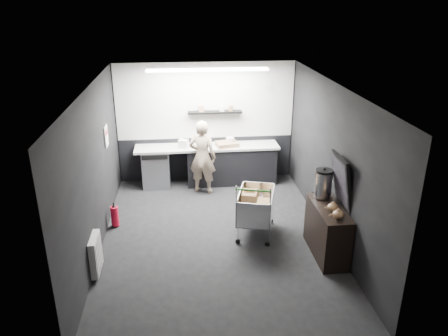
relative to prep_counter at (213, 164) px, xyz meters
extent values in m
plane|color=black|center=(-0.14, -2.42, -0.46)|extent=(5.50, 5.50, 0.00)
plane|color=silver|center=(-0.14, -2.42, 2.24)|extent=(5.50, 5.50, 0.00)
plane|color=black|center=(-0.14, 0.33, 0.89)|extent=(5.50, 0.00, 5.50)
plane|color=black|center=(-0.14, -5.17, 0.89)|extent=(5.50, 0.00, 5.50)
plane|color=black|center=(-2.14, -2.42, 0.89)|extent=(0.00, 5.50, 5.50)
plane|color=black|center=(1.86, -2.42, 0.89)|extent=(0.00, 5.50, 5.50)
cube|color=silver|center=(-0.14, 0.31, 1.39)|extent=(3.95, 0.02, 1.70)
cube|color=black|center=(-0.14, 0.31, 0.04)|extent=(3.95, 0.02, 1.00)
cube|color=black|center=(0.06, 0.20, 1.16)|extent=(1.20, 0.22, 0.04)
cylinder|color=silver|center=(1.26, 0.30, 1.69)|extent=(0.20, 0.03, 0.20)
cube|color=white|center=(-2.12, -1.12, 1.09)|extent=(0.02, 0.30, 0.40)
cube|color=red|center=(-2.11, -1.12, 1.16)|extent=(0.02, 0.22, 0.10)
cube|color=silver|center=(-2.08, -3.32, -0.11)|extent=(0.10, 0.50, 0.60)
cube|color=white|center=(-0.14, -0.57, 2.21)|extent=(2.40, 0.20, 0.04)
cube|color=black|center=(0.41, 0.00, -0.03)|extent=(2.00, 0.56, 0.85)
cube|color=#B3B4AF|center=(-0.14, 0.00, 0.42)|extent=(3.20, 0.60, 0.05)
cube|color=#9EA0A5|center=(-1.29, 0.00, -0.03)|extent=(0.60, 0.58, 0.85)
cube|color=black|center=(-1.29, -0.30, 0.32)|extent=(0.56, 0.02, 0.10)
imported|color=beige|center=(-0.27, -0.45, 0.35)|extent=(0.69, 0.56, 1.62)
cube|color=silver|center=(0.58, -2.34, -0.12)|extent=(0.82, 1.05, 0.02)
cube|color=silver|center=(0.29, -2.34, 0.11)|extent=(0.27, 0.89, 0.49)
cube|color=silver|center=(0.86, -2.34, 0.11)|extent=(0.27, 0.89, 0.49)
cube|color=silver|center=(0.58, -2.79, 0.11)|extent=(0.58, 0.18, 0.49)
cube|color=silver|center=(0.58, -1.89, 0.11)|extent=(0.58, 0.18, 0.49)
cylinder|color=silver|center=(0.32, -2.76, -0.27)|extent=(0.02, 0.02, 0.32)
cylinder|color=silver|center=(0.83, -2.76, -0.27)|extent=(0.02, 0.02, 0.32)
cylinder|color=silver|center=(0.32, -1.92, -0.27)|extent=(0.02, 0.02, 0.32)
cylinder|color=silver|center=(0.83, -1.92, -0.27)|extent=(0.02, 0.02, 0.32)
cylinder|color=#238124|center=(0.58, -2.85, 0.63)|extent=(0.58, 0.19, 0.03)
cube|color=olive|center=(0.45, -2.23, 0.09)|extent=(0.34, 0.38, 0.41)
cube|color=olive|center=(0.73, -2.47, 0.07)|extent=(0.31, 0.36, 0.37)
cylinder|color=black|center=(0.32, -2.76, -0.41)|extent=(0.09, 0.05, 0.09)
cylinder|color=black|center=(0.32, -1.92, -0.41)|extent=(0.09, 0.05, 0.09)
cylinder|color=black|center=(0.83, -2.76, -0.41)|extent=(0.09, 0.05, 0.09)
cylinder|color=black|center=(0.83, -1.92, -0.41)|extent=(0.09, 0.05, 0.09)
cube|color=black|center=(1.63, -3.14, -0.03)|extent=(0.43, 1.15, 0.86)
cylinder|color=silver|center=(1.63, -2.75, 0.65)|extent=(0.29, 0.29, 0.44)
cylinder|color=black|center=(1.63, -2.75, 0.89)|extent=(0.29, 0.29, 0.04)
sphere|color=black|center=(1.63, -2.75, 0.93)|extent=(0.05, 0.05, 0.05)
ellipsoid|color=brown|center=(1.63, -3.28, 0.48)|extent=(0.17, 0.17, 0.14)
ellipsoid|color=brown|center=(1.63, -3.52, 0.48)|extent=(0.17, 0.17, 0.14)
cube|color=black|center=(1.80, -3.09, 0.84)|extent=(0.20, 0.67, 0.86)
cube|color=black|center=(1.78, -3.09, 0.84)|extent=(0.14, 0.58, 0.74)
cylinder|color=red|center=(-1.99, -1.84, -0.24)|extent=(0.14, 0.14, 0.38)
cone|color=black|center=(-1.99, -1.84, -0.03)|extent=(0.10, 0.10, 0.06)
cylinder|color=black|center=(-1.99, -1.84, 0.01)|extent=(0.03, 0.03, 0.06)
cube|color=#886848|center=(0.31, -0.05, 0.49)|extent=(0.53, 0.44, 0.09)
cylinder|color=silver|center=(0.38, 0.00, 0.53)|extent=(0.18, 0.18, 0.18)
cube|color=silver|center=(-0.66, -0.05, 0.53)|extent=(0.24, 0.22, 0.18)
camera|label=1|loc=(-0.70, -9.20, 3.60)|focal=35.00mm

